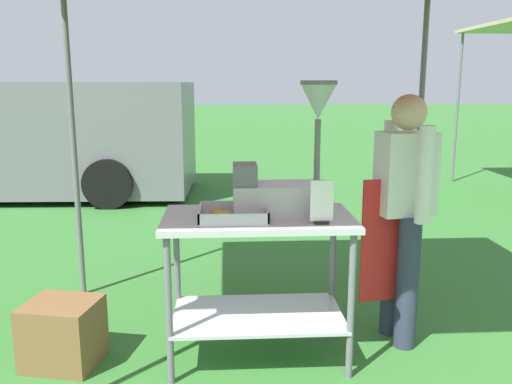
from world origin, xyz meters
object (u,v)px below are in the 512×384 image
object	(u,v)px
donut_fryer	(286,174)
vendor	(403,207)
donut_cart	(258,255)
menu_sign	(322,205)
van_grey	(9,137)
supply_crate	(63,333)
donut_tray	(234,216)

from	to	relation	value
donut_fryer	vendor	bearing A→B (deg)	8.52
donut_cart	menu_sign	xyz separation A→B (m)	(0.34, -0.20, 0.35)
donut_cart	menu_sign	world-z (taller)	menu_sign
menu_sign	van_grey	world-z (taller)	van_grey
supply_crate	van_grey	xyz separation A→B (m)	(-2.25, 5.15, 0.68)
donut_tray	vendor	size ratio (longest dim) A/B	0.25
donut_cart	donut_fryer	bearing A→B (deg)	20.88
donut_cart	donut_tray	distance (m)	0.31
menu_sign	vendor	world-z (taller)	vendor
donut_cart	van_grey	world-z (taller)	van_grey
donut_tray	vendor	world-z (taller)	vendor
donut_tray	menu_sign	world-z (taller)	menu_sign
supply_crate	van_grey	world-z (taller)	van_grey
menu_sign	vendor	xyz separation A→B (m)	(0.59, 0.38, -0.11)
donut_fryer	van_grey	distance (m)	6.22
van_grey	vendor	bearing A→B (deg)	-48.61
vendor	supply_crate	size ratio (longest dim) A/B	3.32
vendor	donut_fryer	bearing A→B (deg)	-171.48
donut_cart	supply_crate	distance (m)	1.27
vendor	supply_crate	xyz separation A→B (m)	(-2.11, -0.19, -0.71)
menu_sign	supply_crate	bearing A→B (deg)	173.11
menu_sign	van_grey	distance (m)	6.53
donut_tray	menu_sign	xyz separation A→B (m)	(0.48, -0.13, 0.08)
vendor	van_grey	size ratio (longest dim) A/B	0.30
donut_cart	supply_crate	xyz separation A→B (m)	(-1.18, -0.01, -0.46)
donut_tray	donut_fryer	world-z (taller)	donut_fryer
donut_cart	vendor	distance (m)	0.98
donut_cart	donut_tray	size ratio (longest dim) A/B	2.84
supply_crate	van_grey	bearing A→B (deg)	113.65
donut_cart	donut_fryer	size ratio (longest dim) A/B	1.43
donut_tray	menu_sign	size ratio (longest dim) A/B	1.61
donut_tray	donut_fryer	xyz separation A→B (m)	(0.31, 0.13, 0.22)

